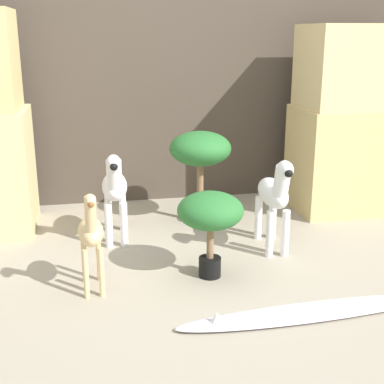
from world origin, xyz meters
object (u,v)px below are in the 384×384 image
at_px(zebra_right, 274,195).
at_px(surfboard, 308,312).
at_px(potted_palm_front, 210,214).
at_px(giraffe_figurine, 91,233).
at_px(zebra_left, 115,188).
at_px(potted_palm_back, 200,152).

bearing_deg(zebra_right, surfboard, -97.15).
bearing_deg(potted_palm_front, giraffe_figurine, -174.95).
xyz_separation_m(zebra_right, surfboard, (-0.10, -0.83, -0.35)).
bearing_deg(giraffe_figurine, zebra_right, 17.92).
bearing_deg(zebra_left, potted_palm_back, 22.06).
distance_m(zebra_right, giraffe_figurine, 1.19).
bearing_deg(surfboard, zebra_left, 126.45).
bearing_deg(giraffe_figurine, potted_palm_front, 5.05).
bearing_deg(surfboard, potted_palm_front, 125.62).
xyz_separation_m(zebra_left, giraffe_figurine, (-0.16, -0.71, -0.03)).
distance_m(zebra_left, giraffe_figurine, 0.73).
xyz_separation_m(zebra_left, potted_palm_back, (0.62, 0.25, 0.16)).
bearing_deg(potted_palm_back, zebra_right, -59.43).
distance_m(zebra_right, potted_palm_back, 0.71).
relative_size(potted_palm_back, surfboard, 0.49).
height_order(zebra_left, surfboard, zebra_left).
height_order(zebra_right, giraffe_figurine, zebra_right).
bearing_deg(potted_palm_back, surfboard, -80.21).
height_order(zebra_right, zebra_left, same).
xyz_separation_m(zebra_right, zebra_left, (-0.97, 0.34, 0.00)).
relative_size(giraffe_figurine, potted_palm_front, 1.19).
height_order(zebra_right, surfboard, zebra_right).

